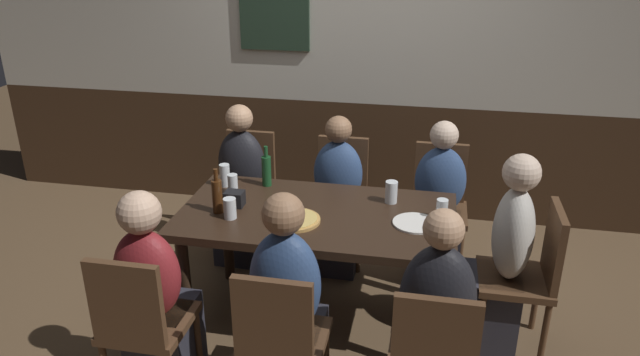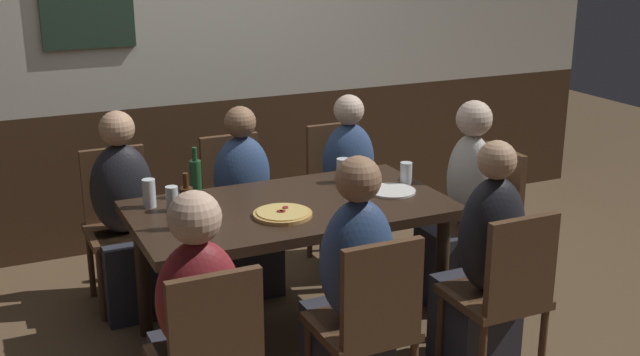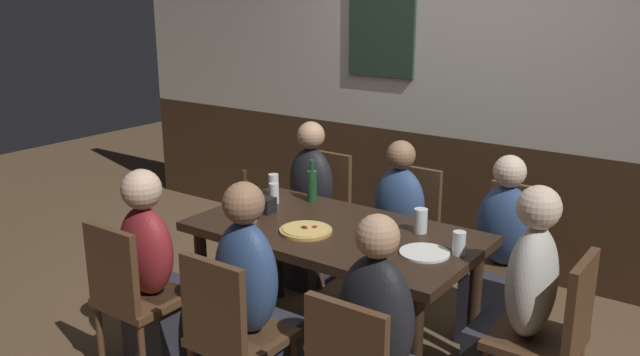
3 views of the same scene
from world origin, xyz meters
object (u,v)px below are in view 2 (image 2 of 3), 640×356
at_px(chair_head_east, 485,216).
at_px(plate_white_large, 392,191).
at_px(chair_right_near, 504,290).
at_px(person_left_far, 126,230).
at_px(person_right_far, 351,198).
at_px(condiment_caddy, 195,211).
at_px(chair_left_near, 209,356).
at_px(chair_right_far, 340,186).
at_px(person_mid_far, 246,215).
at_px(beer_bottle_green, 196,177).
at_px(dining_table, 290,221).
at_px(pizza, 283,214).
at_px(pint_glass_pale, 343,172).
at_px(person_head_east, 462,219).
at_px(person_right_near, 483,278).
at_px(tumbler_water, 211,219).
at_px(beer_glass_half, 149,195).
at_px(chair_mid_near, 369,320).
at_px(chair_left_far, 120,218).
at_px(person_mid_near, 352,304).
at_px(highball_clear, 406,175).
at_px(chair_mid_far, 236,201).
at_px(beer_bottle_brown, 187,207).
at_px(pint_glass_amber, 172,200).

xyz_separation_m(chair_head_east, plate_white_large, (-0.64, -0.04, 0.25)).
distance_m(chair_right_near, person_left_far, 2.07).
height_order(person_right_far, condiment_caddy, person_right_far).
relative_size(chair_left_near, chair_right_far, 1.00).
bearing_deg(person_mid_far, beer_bottle_green, -137.39).
height_order(person_right_far, person_mid_far, person_right_far).
relative_size(dining_table, pizza, 5.52).
bearing_deg(chair_right_near, dining_table, 129.46).
bearing_deg(pint_glass_pale, person_left_far, 157.31).
height_order(dining_table, person_head_east, person_head_east).
bearing_deg(person_right_near, chair_right_far, 90.00).
distance_m(chair_right_near, plate_white_large, 0.86).
bearing_deg(chair_left_near, tumbler_water, 71.16).
distance_m(plate_white_large, condiment_caddy, 1.06).
relative_size(chair_right_far, beer_glass_half, 6.11).
distance_m(tumbler_water, plate_white_large, 1.04).
relative_size(chair_head_east, chair_left_near, 1.00).
relative_size(chair_left_near, person_right_near, 0.75).
relative_size(chair_right_far, chair_mid_near, 1.00).
relative_size(person_left_far, person_mid_far, 1.04).
distance_m(chair_left_far, condiment_caddy, 0.92).
distance_m(person_head_east, pint_glass_pale, 0.74).
height_order(chair_left_far, person_right_near, person_right_near).
xyz_separation_m(chair_left_far, chair_mid_near, (0.70, -1.69, 0.00)).
relative_size(chair_right_far, person_left_far, 0.77).
xyz_separation_m(chair_left_near, chair_right_near, (1.39, 0.00, 0.00)).
bearing_deg(condiment_caddy, person_mid_near, -54.05).
xyz_separation_m(pizza, highball_clear, (0.80, 0.19, 0.04)).
height_order(dining_table, chair_right_far, chair_right_far).
xyz_separation_m(person_right_far, tumbler_water, (-1.16, -0.85, 0.33)).
xyz_separation_m(highball_clear, beer_bottle_green, (-1.09, 0.27, 0.05)).
bearing_deg(beer_glass_half, chair_right_near, -39.54).
distance_m(chair_mid_far, condiment_caddy, 1.02).
bearing_deg(plate_white_large, chair_mid_far, 122.59).
bearing_deg(person_right_near, chair_mid_near, -166.91).
distance_m(chair_left_far, tumbler_water, 1.08).
xyz_separation_m(beer_glass_half, beer_bottle_brown, (0.09, -0.37, 0.04)).
distance_m(chair_left_far, person_mid_far, 0.72).
height_order(person_left_far, pint_glass_pale, person_left_far).
bearing_deg(plate_white_large, person_right_far, 79.62).
relative_size(chair_right_near, person_head_east, 0.75).
bearing_deg(person_right_far, highball_clear, -89.30).
relative_size(person_head_east, highball_clear, 9.84).
distance_m(chair_left_far, person_head_east, 1.93).
distance_m(pint_glass_amber, beer_bottle_brown, 0.27).
xyz_separation_m(pizza, tumbler_water, (-0.37, -0.03, 0.04)).
height_order(person_right_far, beer_glass_half, person_right_far).
bearing_deg(condiment_caddy, person_mid_far, 54.37).
distance_m(chair_right_far, tumbler_water, 1.57).
height_order(pint_glass_pale, condiment_caddy, pint_glass_pale).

